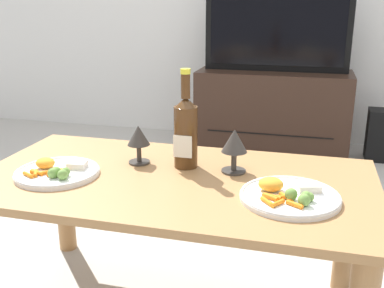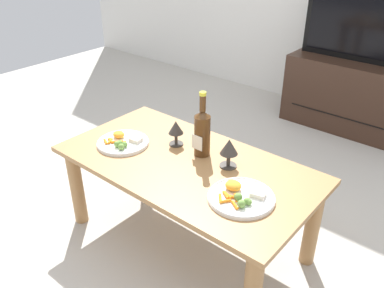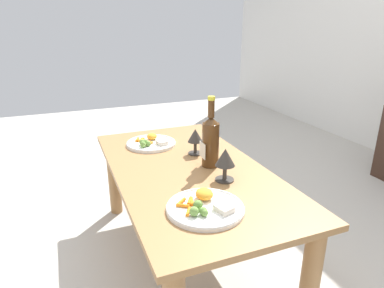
% 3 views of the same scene
% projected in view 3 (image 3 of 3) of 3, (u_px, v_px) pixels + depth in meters
% --- Properties ---
extents(ground_plane, '(6.40, 6.40, 0.00)m').
position_uv_depth(ground_plane, '(189.00, 255.00, 1.67)').
color(ground_plane, '#B7B2A8').
extents(dining_table, '(1.22, 0.64, 0.47)m').
position_uv_depth(dining_table, '(188.00, 185.00, 1.53)').
color(dining_table, '#9E7042').
rests_on(dining_table, ground_plane).
extents(wine_bottle, '(0.08, 0.08, 0.32)m').
position_uv_depth(wine_bottle, '(211.00, 140.00, 1.49)').
color(wine_bottle, '#4C2D14').
rests_on(wine_bottle, dining_table).
extents(goblet_left, '(0.07, 0.07, 0.13)m').
position_uv_depth(goblet_left, '(195.00, 137.00, 1.64)').
color(goblet_left, '#38332D').
rests_on(goblet_left, dining_table).
extents(goblet_right, '(0.08, 0.08, 0.14)m').
position_uv_depth(goblet_right, '(225.00, 159.00, 1.36)').
color(goblet_right, '#38332D').
rests_on(goblet_right, dining_table).
extents(dinner_plate_left, '(0.26, 0.26, 0.05)m').
position_uv_depth(dinner_plate_left, '(151.00, 143.00, 1.78)').
color(dinner_plate_left, white).
rests_on(dinner_plate_left, dining_table).
extents(dinner_plate_right, '(0.27, 0.27, 0.05)m').
position_uv_depth(dinner_plate_right, '(205.00, 206.00, 1.17)').
color(dinner_plate_right, white).
rests_on(dinner_plate_right, dining_table).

